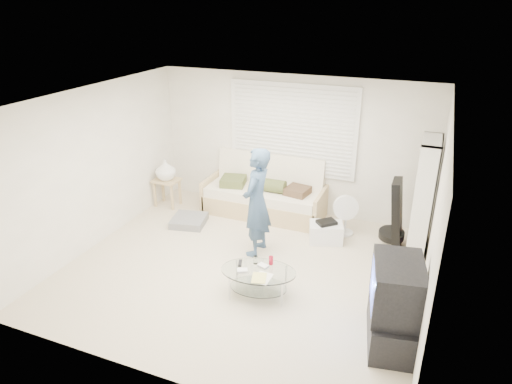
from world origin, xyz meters
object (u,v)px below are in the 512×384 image
at_px(futon_sofa, 265,196).
at_px(bookshelf, 424,196).
at_px(coffee_table, 258,275).
at_px(tv_unit, 394,305).

xyz_separation_m(futon_sofa, bookshelf, (2.70, -0.28, 0.55)).
distance_m(futon_sofa, coffee_table, 2.51).
relative_size(futon_sofa, tv_unit, 2.09).
xyz_separation_m(bookshelf, tv_unit, (-0.13, -2.36, -0.40)).
bearing_deg(bookshelf, tv_unit, -93.04).
height_order(bookshelf, coffee_table, bookshelf).
distance_m(futon_sofa, bookshelf, 2.77).
bearing_deg(futon_sofa, coffee_table, -71.00).
bearing_deg(tv_unit, coffee_table, 171.26).
distance_m(futon_sofa, tv_unit, 3.70).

